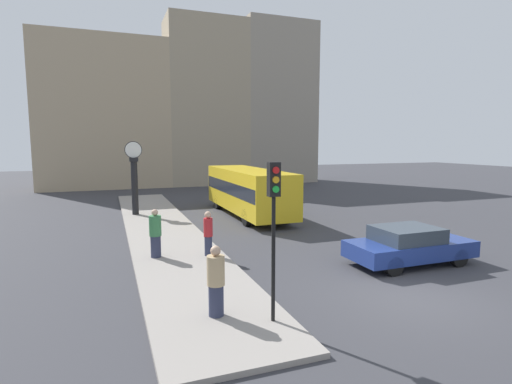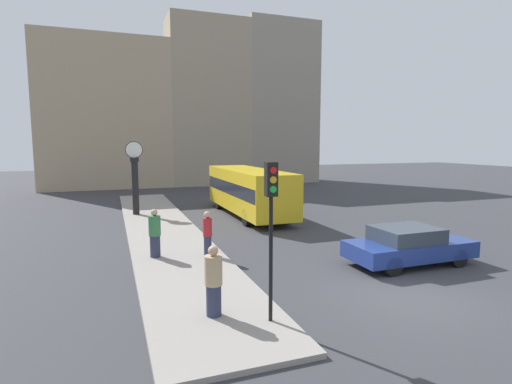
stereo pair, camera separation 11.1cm
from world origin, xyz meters
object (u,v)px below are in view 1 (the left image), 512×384
at_px(sedan_car, 409,245).
at_px(pedestrian_tan_coat, 216,281).
at_px(pedestrian_red_top, 208,233).
at_px(bus_distant, 248,189).
at_px(traffic_light_near, 274,208).
at_px(pedestrian_green_hoodie, 155,234).
at_px(street_clock, 134,180).

xyz_separation_m(sedan_car, pedestrian_tan_coat, (-7.42, -2.01, 0.29)).
bearing_deg(pedestrian_tan_coat, pedestrian_red_top, 78.42).
height_order(sedan_car, pedestrian_tan_coat, pedestrian_tan_coat).
relative_size(bus_distant, pedestrian_tan_coat, 5.44).
bearing_deg(traffic_light_near, sedan_car, 23.59).
xyz_separation_m(sedan_car, bus_distant, (-2.11, 10.92, 0.86)).
height_order(traffic_light_near, pedestrian_tan_coat, traffic_light_near).
height_order(bus_distant, pedestrian_tan_coat, bus_distant).
height_order(bus_distant, pedestrian_green_hoodie, bus_distant).
bearing_deg(bus_distant, traffic_light_near, -106.95).
distance_m(bus_distant, pedestrian_green_hoodie, 9.62).
bearing_deg(pedestrian_red_top, pedestrian_green_hoodie, 165.77).
distance_m(sedan_car, street_clock, 15.28).
relative_size(pedestrian_green_hoodie, pedestrian_red_top, 1.07).
distance_m(traffic_light_near, pedestrian_tan_coat, 2.25).
bearing_deg(sedan_car, traffic_light_near, -156.41).
bearing_deg(bus_distant, pedestrian_red_top, -118.52).
xyz_separation_m(bus_distant, pedestrian_green_hoodie, (-6.09, -7.42, -0.55)).
distance_m(traffic_light_near, street_clock, 15.62).
height_order(bus_distant, street_clock, street_clock).
bearing_deg(pedestrian_green_hoodie, pedestrian_tan_coat, -81.95).
bearing_deg(pedestrian_red_top, traffic_light_near, -88.80).
relative_size(pedestrian_green_hoodie, pedestrian_tan_coat, 1.02).
xyz_separation_m(traffic_light_near, pedestrian_red_top, (-0.12, 5.78, -1.79)).
xyz_separation_m(street_clock, pedestrian_green_hoodie, (0.11, -9.24, -1.13)).
relative_size(traffic_light_near, pedestrian_red_top, 2.24).
bearing_deg(pedestrian_red_top, sedan_car, -25.44).
xyz_separation_m(pedestrian_tan_coat, pedestrian_red_top, (1.03, 5.05, -0.01)).
relative_size(sedan_car, bus_distant, 0.47).
bearing_deg(sedan_car, bus_distant, 100.92).
bearing_deg(pedestrian_tan_coat, pedestrian_green_hoodie, 98.05).
distance_m(street_clock, pedestrian_red_top, 9.96).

